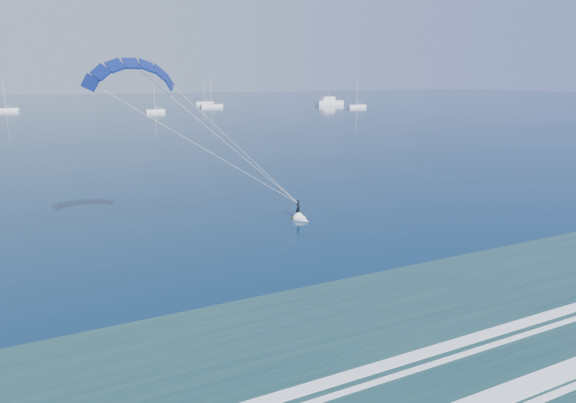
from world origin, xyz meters
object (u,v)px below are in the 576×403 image
(kitesurfer_rig, at_px, (228,145))
(motor_yacht, at_px, (329,102))
(sailboat_5, at_px, (212,106))
(sailboat_3, at_px, (155,111))
(sailboat_6, at_px, (357,106))
(sailboat_2, at_px, (6,110))
(sailboat_4, at_px, (204,103))

(kitesurfer_rig, xyz_separation_m, motor_yacht, (118.33, 179.41, -6.05))
(motor_yacht, relative_size, sailboat_5, 1.03)
(sailboat_3, xyz_separation_m, sailboat_5, (31.17, 26.61, 0.02))
(motor_yacht, xyz_separation_m, sailboat_6, (-1.70, -26.02, -0.83))
(sailboat_2, relative_size, sailboat_3, 1.17)
(sailboat_4, bearing_deg, sailboat_6, -49.81)
(sailboat_2, distance_m, sailboat_5, 81.93)
(kitesurfer_rig, xyz_separation_m, sailboat_3, (29.68, 159.67, -6.89))
(kitesurfer_rig, relative_size, motor_yacht, 1.45)
(motor_yacht, height_order, sailboat_2, sailboat_2)
(sailboat_2, xyz_separation_m, sailboat_4, (86.80, 19.63, 0.00))
(sailboat_3, relative_size, sailboat_4, 0.81)
(sailboat_5, xyz_separation_m, sailboat_6, (55.78, -32.90, -0.01))
(sailboat_5, bearing_deg, sailboat_6, -30.53)
(sailboat_5, relative_size, sailboat_6, 1.14)
(sailboat_3, distance_m, sailboat_4, 64.76)
(motor_yacht, xyz_separation_m, sailboat_3, (-88.66, -19.73, -0.84))
(motor_yacht, distance_m, sailboat_4, 62.28)
(sailboat_3, bearing_deg, sailboat_2, 146.05)
(sailboat_4, bearing_deg, motor_yacht, -32.92)
(kitesurfer_rig, relative_size, sailboat_5, 1.49)
(kitesurfer_rig, distance_m, sailboat_5, 196.09)
(sailboat_6, bearing_deg, sailboat_5, 149.47)
(motor_yacht, relative_size, sailboat_6, 1.17)
(sailboat_6, bearing_deg, sailboat_3, 175.86)
(sailboat_3, xyz_separation_m, sailboat_6, (86.95, -6.29, 0.01))
(kitesurfer_rig, bearing_deg, sailboat_6, 52.75)
(sailboat_3, bearing_deg, sailboat_4, 55.82)
(motor_yacht, relative_size, sailboat_4, 1.15)
(sailboat_2, bearing_deg, motor_yacht, -5.84)
(sailboat_2, bearing_deg, sailboat_6, -16.33)
(motor_yacht, height_order, sailboat_6, sailboat_6)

